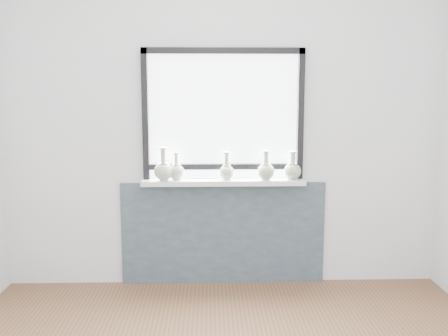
{
  "coord_description": "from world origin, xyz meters",
  "views": [
    {
      "loc": [
        -0.11,
        -2.27,
        1.61
      ],
      "look_at": [
        0.0,
        1.55,
        1.02
      ],
      "focal_mm": 40.0,
      "sensor_mm": 36.0,
      "label": 1
    }
  ],
  "objects_px": {
    "vase_b": "(176,171)",
    "vase_d": "(266,170)",
    "vase_a": "(164,170)",
    "vase_e": "(292,170)",
    "vase_c": "(227,171)",
    "windowsill": "(223,182)"
  },
  "relations": [
    {
      "from": "vase_d",
      "to": "vase_c",
      "type": "bearing_deg",
      "value": 175.7
    },
    {
      "from": "vase_a",
      "to": "vase_d",
      "type": "distance_m",
      "value": 0.82
    },
    {
      "from": "windowsill",
      "to": "vase_e",
      "type": "height_order",
      "value": "vase_e"
    },
    {
      "from": "windowsill",
      "to": "vase_b",
      "type": "bearing_deg",
      "value": 178.57
    },
    {
      "from": "vase_b",
      "to": "vase_c",
      "type": "distance_m",
      "value": 0.41
    },
    {
      "from": "vase_c",
      "to": "vase_a",
      "type": "bearing_deg",
      "value": -178.07
    },
    {
      "from": "vase_a",
      "to": "vase_c",
      "type": "distance_m",
      "value": 0.51
    },
    {
      "from": "vase_a",
      "to": "vase_b",
      "type": "distance_m",
      "value": 0.11
    },
    {
      "from": "vase_a",
      "to": "vase_c",
      "type": "height_order",
      "value": "vase_a"
    },
    {
      "from": "windowsill",
      "to": "vase_d",
      "type": "xyz_separation_m",
      "value": [
        0.34,
        -0.02,
        0.1
      ]
    },
    {
      "from": "windowsill",
      "to": "vase_d",
      "type": "bearing_deg",
      "value": -4.09
    },
    {
      "from": "vase_c",
      "to": "vase_d",
      "type": "distance_m",
      "value": 0.32
    },
    {
      "from": "windowsill",
      "to": "vase_a",
      "type": "distance_m",
      "value": 0.49
    },
    {
      "from": "vase_a",
      "to": "vase_e",
      "type": "relative_size",
      "value": 1.16
    },
    {
      "from": "vase_a",
      "to": "vase_e",
      "type": "height_order",
      "value": "vase_a"
    },
    {
      "from": "vase_a",
      "to": "vase_e",
      "type": "distance_m",
      "value": 1.04
    },
    {
      "from": "vase_c",
      "to": "vase_e",
      "type": "relative_size",
      "value": 0.99
    },
    {
      "from": "vase_b",
      "to": "vase_d",
      "type": "relative_size",
      "value": 0.94
    },
    {
      "from": "vase_b",
      "to": "vase_d",
      "type": "xyz_separation_m",
      "value": [
        0.72,
        -0.03,
        0.01
      ]
    },
    {
      "from": "vase_c",
      "to": "windowsill",
      "type": "bearing_deg",
      "value": 178.51
    },
    {
      "from": "vase_a",
      "to": "vase_d",
      "type": "height_order",
      "value": "vase_a"
    },
    {
      "from": "vase_a",
      "to": "vase_c",
      "type": "xyz_separation_m",
      "value": [
        0.51,
        0.02,
        -0.01
      ]
    }
  ]
}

